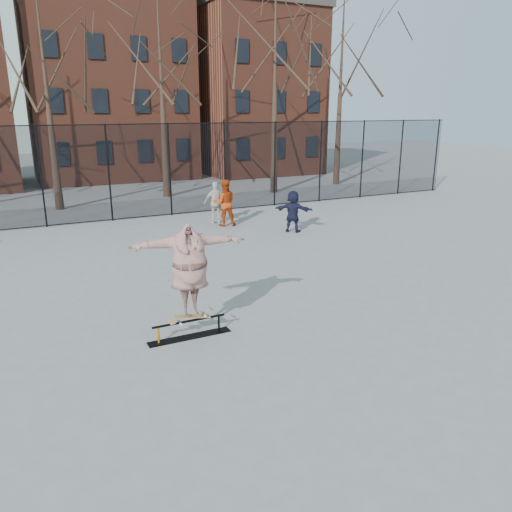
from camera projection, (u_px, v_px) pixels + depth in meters
name	position (u px, v px, depth m)	size (l,w,h in m)	color
ground	(298.00, 333.00, 10.60)	(100.00, 100.00, 0.00)	slate
skate_rail	(190.00, 330.00, 10.37)	(1.77, 0.27, 0.39)	black
skateboard	(192.00, 317.00, 10.32)	(0.84, 0.20, 0.10)	olive
skater	(190.00, 271.00, 10.03)	(2.34, 0.64, 1.90)	#5C3B95
bystander_red	(225.00, 203.00, 20.03)	(0.91, 0.71, 1.88)	#A3330E
bystander_white	(216.00, 203.00, 20.47)	(1.01, 0.42, 1.72)	beige
bystander_navy	(293.00, 211.00, 19.07)	(1.49, 0.47, 1.60)	black
fence	(142.00, 170.00, 21.19)	(34.03, 0.07, 4.00)	black
tree_row	(108.00, 46.00, 23.14)	(33.66, 7.46, 10.67)	black
rowhouses	(99.00, 84.00, 31.53)	(29.00, 7.00, 13.00)	brown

